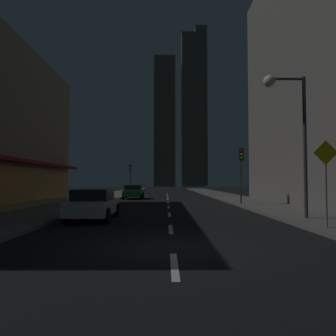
{
  "coord_description": "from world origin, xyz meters",
  "views": [
    {
      "loc": [
        -0.18,
        -8.78,
        1.79
      ],
      "look_at": [
        0.0,
        21.11,
        3.1
      ],
      "focal_mm": 33.71,
      "sensor_mm": 36.0,
      "label": 1
    }
  ],
  "objects_px": {
    "car_parked_far": "(133,192)",
    "traffic_light_near_right": "(241,163)",
    "fire_hydrant_far_left": "(103,197)",
    "car_parked_near": "(94,204)",
    "traffic_light_far_left": "(130,172)",
    "street_lamp_right": "(287,111)",
    "pedestrian_crossing_sign": "(326,176)"
  },
  "relations": [
    {
      "from": "car_parked_far",
      "to": "traffic_light_near_right",
      "type": "bearing_deg",
      "value": -45.68
    },
    {
      "from": "fire_hydrant_far_left",
      "to": "car_parked_near",
      "type": "bearing_deg",
      "value": -80.36
    },
    {
      "from": "car_parked_near",
      "to": "traffic_light_far_left",
      "type": "relative_size",
      "value": 1.01
    },
    {
      "from": "car_parked_far",
      "to": "traffic_light_far_left",
      "type": "xyz_separation_m",
      "value": [
        -1.9,
        13.57,
        2.45
      ]
    },
    {
      "from": "street_lamp_right",
      "to": "pedestrian_crossing_sign",
      "type": "height_order",
      "value": "street_lamp_right"
    },
    {
      "from": "fire_hydrant_far_left",
      "to": "pedestrian_crossing_sign",
      "type": "height_order",
      "value": "pedestrian_crossing_sign"
    },
    {
      "from": "traffic_light_near_right",
      "to": "traffic_light_far_left",
      "type": "distance_m",
      "value": 25.39
    },
    {
      "from": "street_lamp_right",
      "to": "pedestrian_crossing_sign",
      "type": "xyz_separation_m",
      "value": [
        0.22,
        -3.0,
        -3.05
      ]
    },
    {
      "from": "fire_hydrant_far_left",
      "to": "traffic_light_near_right",
      "type": "distance_m",
      "value": 12.65
    },
    {
      "from": "pedestrian_crossing_sign",
      "to": "car_parked_near",
      "type": "bearing_deg",
      "value": 158.65
    },
    {
      "from": "traffic_light_near_right",
      "to": "street_lamp_right",
      "type": "relative_size",
      "value": 0.64
    },
    {
      "from": "traffic_light_far_left",
      "to": "traffic_light_near_right",
      "type": "bearing_deg",
      "value": -64.33
    },
    {
      "from": "car_parked_far",
      "to": "traffic_light_far_left",
      "type": "bearing_deg",
      "value": 97.97
    },
    {
      "from": "traffic_light_near_right",
      "to": "pedestrian_crossing_sign",
      "type": "bearing_deg",
      "value": -89.54
    },
    {
      "from": "traffic_light_near_right",
      "to": "car_parked_near",
      "type": "bearing_deg",
      "value": -135.98
    },
    {
      "from": "car_parked_near",
      "to": "fire_hydrant_far_left",
      "type": "relative_size",
      "value": 6.48
    },
    {
      "from": "traffic_light_near_right",
      "to": "street_lamp_right",
      "type": "bearing_deg",
      "value": -90.73
    },
    {
      "from": "car_parked_near",
      "to": "traffic_light_near_right",
      "type": "xyz_separation_m",
      "value": [
        9.1,
        8.8,
        2.45
      ]
    },
    {
      "from": "traffic_light_far_left",
      "to": "street_lamp_right",
      "type": "relative_size",
      "value": 0.64
    },
    {
      "from": "car_parked_near",
      "to": "street_lamp_right",
      "type": "bearing_deg",
      "value": -3.77
    },
    {
      "from": "pedestrian_crossing_sign",
      "to": "fire_hydrant_far_left",
      "type": "bearing_deg",
      "value": 123.86
    },
    {
      "from": "fire_hydrant_far_left",
      "to": "traffic_light_near_right",
      "type": "relative_size",
      "value": 0.16
    },
    {
      "from": "fire_hydrant_far_left",
      "to": "car_parked_far",
      "type": "bearing_deg",
      "value": 63.27
    },
    {
      "from": "traffic_light_far_left",
      "to": "street_lamp_right",
      "type": "distance_m",
      "value": 34.11
    },
    {
      "from": "car_parked_near",
      "to": "car_parked_far",
      "type": "xyz_separation_m",
      "value": [
        0.0,
        18.11,
        0.0
      ]
    },
    {
      "from": "street_lamp_right",
      "to": "car_parked_far",
      "type": "bearing_deg",
      "value": 115.64
    },
    {
      "from": "fire_hydrant_far_left",
      "to": "traffic_light_far_left",
      "type": "xyz_separation_m",
      "value": [
        0.4,
        18.14,
        2.74
      ]
    },
    {
      "from": "car_parked_far",
      "to": "traffic_light_near_right",
      "type": "xyz_separation_m",
      "value": [
        9.1,
        -9.32,
        2.45
      ]
    },
    {
      "from": "car_parked_far",
      "to": "pedestrian_crossing_sign",
      "type": "xyz_separation_m",
      "value": [
        9.2,
        -21.71,
        1.28
      ]
    },
    {
      "from": "traffic_light_far_left",
      "to": "pedestrian_crossing_sign",
      "type": "height_order",
      "value": "traffic_light_far_left"
    },
    {
      "from": "fire_hydrant_far_left",
      "to": "street_lamp_right",
      "type": "relative_size",
      "value": 0.1
    },
    {
      "from": "car_parked_far",
      "to": "traffic_light_near_right",
      "type": "height_order",
      "value": "traffic_light_near_right"
    }
  ]
}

